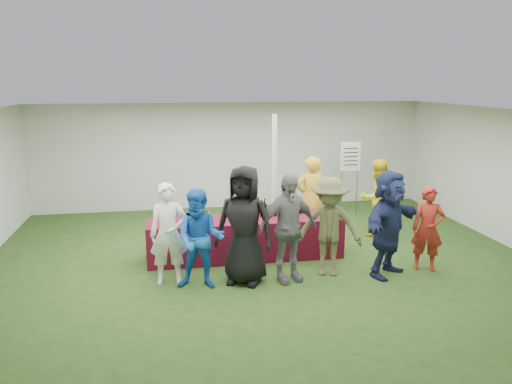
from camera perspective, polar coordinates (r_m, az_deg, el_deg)
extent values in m
plane|color=#284719|center=(9.35, 0.57, -7.68)|extent=(60.00, 60.00, 0.00)
plane|color=white|center=(12.86, -2.75, 4.19)|extent=(10.00, 0.00, 10.00)
plane|color=white|center=(5.26, 8.85, -8.83)|extent=(10.00, 0.00, 10.00)
plane|color=white|center=(11.04, 27.01, 1.36)|extent=(0.00, 8.00, 8.00)
plane|color=white|center=(8.78, 0.61, 9.06)|extent=(10.00, 10.00, 0.00)
cylinder|color=silver|center=(10.22, 2.08, 1.95)|extent=(0.10, 0.10, 2.70)
cube|color=maroon|center=(9.33, -1.21, -5.29)|extent=(3.60, 0.80, 0.75)
cylinder|color=black|center=(9.35, 0.68, -2.16)|extent=(0.07, 0.07, 0.22)
cylinder|color=black|center=(9.31, 0.68, -1.27)|extent=(0.03, 0.03, 0.08)
cylinder|color=maroon|center=(9.30, 0.68, -0.96)|extent=(0.03, 0.03, 0.02)
cylinder|color=black|center=(9.44, 1.02, -2.01)|extent=(0.07, 0.07, 0.22)
cylinder|color=black|center=(9.40, 1.02, -1.13)|extent=(0.03, 0.03, 0.08)
cylinder|color=maroon|center=(9.39, 1.02, -0.82)|extent=(0.03, 0.03, 0.02)
cylinder|color=black|center=(9.38, 2.23, -2.11)|extent=(0.07, 0.07, 0.22)
cylinder|color=black|center=(9.35, 2.23, -1.22)|extent=(0.03, 0.03, 0.08)
cylinder|color=maroon|center=(9.33, 2.24, -0.91)|extent=(0.03, 0.03, 0.02)
cylinder|color=black|center=(9.50, 2.90, -1.93)|extent=(0.07, 0.07, 0.22)
cylinder|color=black|center=(9.46, 2.91, -1.05)|extent=(0.03, 0.03, 0.08)
cylinder|color=maroon|center=(9.45, 2.91, -0.74)|extent=(0.03, 0.03, 0.02)
cylinder|color=black|center=(9.44, 3.54, -2.03)|extent=(0.07, 0.07, 0.22)
cylinder|color=black|center=(9.40, 3.55, -1.15)|extent=(0.03, 0.03, 0.08)
cylinder|color=maroon|center=(9.39, 3.56, -0.84)|extent=(0.03, 0.03, 0.02)
cylinder|color=black|center=(9.56, 4.38, -1.85)|extent=(0.07, 0.07, 0.22)
cylinder|color=black|center=(9.53, 4.39, -0.98)|extent=(0.03, 0.03, 0.08)
cylinder|color=maroon|center=(9.51, 4.40, -0.67)|extent=(0.03, 0.03, 0.02)
cylinder|color=black|center=(9.59, 5.13, -1.82)|extent=(0.07, 0.07, 0.22)
cylinder|color=black|center=(9.56, 5.15, -0.95)|extent=(0.03, 0.03, 0.08)
cylinder|color=maroon|center=(9.55, 5.15, -0.64)|extent=(0.03, 0.03, 0.02)
cylinder|color=silver|center=(8.89, -10.15, -3.89)|extent=(0.06, 0.06, 0.00)
cylinder|color=silver|center=(8.87, -10.16, -3.64)|extent=(0.01, 0.01, 0.07)
cylinder|color=silver|center=(8.85, -10.18, -3.15)|extent=(0.06, 0.06, 0.08)
cylinder|color=silver|center=(8.83, -7.89, -3.92)|extent=(0.06, 0.06, 0.00)
cylinder|color=silver|center=(8.82, -7.90, -3.67)|extent=(0.01, 0.01, 0.07)
cylinder|color=silver|center=(8.79, -7.91, -3.17)|extent=(0.06, 0.06, 0.08)
cylinder|color=silver|center=(8.92, -6.06, -3.68)|extent=(0.06, 0.06, 0.00)
cylinder|color=silver|center=(8.91, -6.07, -3.44)|extent=(0.01, 0.01, 0.07)
cylinder|color=silver|center=(8.89, -6.08, -2.94)|extent=(0.06, 0.06, 0.08)
cylinder|color=#4F080A|center=(8.90, -6.08, -3.13)|extent=(0.05, 0.05, 0.02)
cylinder|color=silver|center=(8.90, -2.68, -3.66)|extent=(0.06, 0.06, 0.00)
cylinder|color=silver|center=(8.89, -2.68, -3.41)|extent=(0.01, 0.01, 0.07)
cylinder|color=silver|center=(8.87, -2.69, -2.92)|extent=(0.06, 0.06, 0.08)
cylinder|color=silver|center=(9.27, -1.32, -2.35)|extent=(0.07, 0.07, 0.20)
cylinder|color=silver|center=(9.24, -1.32, -1.66)|extent=(0.03, 0.03, 0.03)
cube|color=white|center=(9.62, 7.94, -2.44)|extent=(0.25, 0.18, 0.03)
cylinder|color=slate|center=(9.38, 8.98, -2.39)|extent=(0.25, 0.25, 0.18)
cylinder|color=slate|center=(12.33, 9.71, -0.14)|extent=(0.02, 0.02, 1.10)
cylinder|color=slate|center=(12.47, 11.44, -0.07)|extent=(0.02, 0.02, 1.10)
cube|color=white|center=(12.23, 10.75, 4.01)|extent=(0.50, 0.02, 0.70)
cube|color=black|center=(12.19, 10.81, 4.93)|extent=(0.36, 0.01, 0.02)
cube|color=black|center=(12.20, 10.79, 4.46)|extent=(0.36, 0.01, 0.02)
cube|color=black|center=(12.22, 10.77, 4.00)|extent=(0.36, 0.01, 0.02)
cube|color=black|center=(12.23, 10.75, 3.54)|extent=(0.36, 0.01, 0.02)
cube|color=black|center=(12.25, 10.73, 3.07)|extent=(0.36, 0.01, 0.02)
imported|color=gold|center=(10.26, 6.27, -0.77)|extent=(0.64, 0.42, 1.75)
imported|color=yellow|center=(10.83, 13.58, -0.63)|extent=(0.91, 0.78, 1.65)
imported|color=white|center=(8.19, -9.96, -4.73)|extent=(0.61, 0.41, 1.67)
imported|color=blue|center=(7.93, -6.39, -5.39)|extent=(0.91, 0.78, 1.62)
imported|color=black|center=(8.05, -1.34, -3.81)|extent=(1.13, 0.97, 1.95)
imported|color=slate|center=(8.15, 3.63, -4.14)|extent=(1.14, 0.70, 1.81)
imported|color=brown|center=(8.49, 8.36, -3.94)|extent=(1.23, 0.93, 1.69)
imported|color=#192246|center=(8.66, 14.92, -3.48)|extent=(1.67, 1.45, 1.82)
imported|color=maroon|center=(9.14, 19.05, -4.00)|extent=(0.64, 0.55, 1.48)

